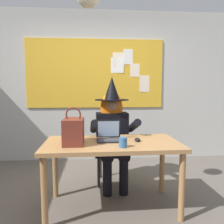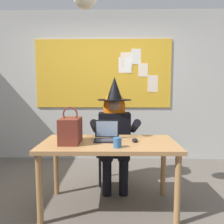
# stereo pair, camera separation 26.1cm
# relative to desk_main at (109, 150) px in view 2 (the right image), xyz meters

# --- Properties ---
(ground_plane) EXTENTS (24.00, 24.00, 0.00)m
(ground_plane) POSITION_rel_desk_main_xyz_m (-0.16, -0.08, -0.64)
(ground_plane) COLOR #5B544C
(wall_back_bulletin) EXTENTS (5.68, 1.92, 2.65)m
(wall_back_bulletin) POSITION_rel_desk_main_xyz_m (-0.16, 1.73, 0.70)
(wall_back_bulletin) COLOR #B2B2AD
(wall_back_bulletin) RESTS_ON ground
(desk_main) EXTENTS (1.43, 0.74, 0.73)m
(desk_main) POSITION_rel_desk_main_xyz_m (0.00, 0.00, 0.00)
(desk_main) COLOR #A37547
(desk_main) RESTS_ON ground
(chair_at_desk) EXTENTS (0.46, 0.46, 0.89)m
(chair_at_desk) POSITION_rel_desk_main_xyz_m (0.06, 0.72, -0.14)
(chair_at_desk) COLOR black
(chair_at_desk) RESTS_ON ground
(person_costumed) EXTENTS (0.61, 0.70, 1.44)m
(person_costumed) POSITION_rel_desk_main_xyz_m (0.05, 0.60, 0.15)
(person_costumed) COLOR black
(person_costumed) RESTS_ON ground
(laptop) EXTENTS (0.27, 0.24, 0.21)m
(laptop) POSITION_rel_desk_main_xyz_m (-0.03, 0.09, 0.14)
(laptop) COLOR black
(laptop) RESTS_ON desk_main
(computer_mouse) EXTENTS (0.07, 0.11, 0.03)m
(computer_mouse) POSITION_rel_desk_main_xyz_m (0.27, 0.01, 0.11)
(computer_mouse) COLOR black
(computer_mouse) RESTS_ON desk_main
(handbag) EXTENTS (0.20, 0.30, 0.38)m
(handbag) POSITION_rel_desk_main_xyz_m (-0.39, -0.05, 0.22)
(handbag) COLOR maroon
(handbag) RESTS_ON desk_main
(coffee_mug) EXTENTS (0.08, 0.08, 0.09)m
(coffee_mug) POSITION_rel_desk_main_xyz_m (0.09, -0.22, 0.14)
(coffee_mug) COLOR #336099
(coffee_mug) RESTS_ON desk_main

